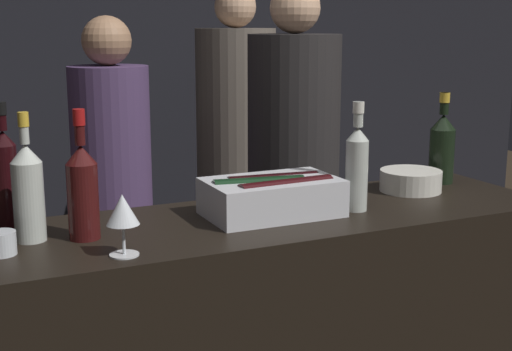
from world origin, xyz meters
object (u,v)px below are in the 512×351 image
object	(u,v)px
ice_bin_with_bottles	(272,195)
red_wine_bottle_black_foil	(5,176)
bowl_white	(411,180)
rose_wine_bottle	(28,190)
person_in_hoodie	(113,186)
red_wine_bottle_tall	(83,188)
person_grey_polo	(236,145)
wine_glass	(123,212)
champagne_bottle	(442,146)
person_blond_tee	(293,172)
white_wine_bottle	(357,164)
candle_votive	(1,243)

from	to	relation	value
ice_bin_with_bottles	red_wine_bottle_black_foil	world-z (taller)	red_wine_bottle_black_foil
bowl_white	rose_wine_bottle	world-z (taller)	rose_wine_bottle
person_in_hoodie	red_wine_bottle_tall	bearing A→B (deg)	-3.60
person_grey_polo	rose_wine_bottle	bearing A→B (deg)	173.71
wine_glass	red_wine_bottle_black_foil	bearing A→B (deg)	122.25
red_wine_bottle_black_foil	champagne_bottle	distance (m)	1.47
person_blond_tee	white_wine_bottle	bearing A→B (deg)	9.49
red_wine_bottle_black_foil	champagne_bottle	world-z (taller)	red_wine_bottle_black_foil
person_in_hoodie	ice_bin_with_bottles	bearing A→B (deg)	22.37
bowl_white	champagne_bottle	distance (m)	0.21
person_in_hoodie	person_grey_polo	world-z (taller)	person_grey_polo
red_wine_bottle_tall	wine_glass	bearing A→B (deg)	-72.41
person_in_hoodie	red_wine_bottle_black_foil	bearing A→B (deg)	-14.52
bowl_white	rose_wine_bottle	xyz separation A→B (m)	(-1.25, -0.04, 0.10)
ice_bin_with_bottles	person_in_hoodie	bearing A→B (deg)	99.08
champagne_bottle	person_in_hoodie	distance (m)	1.43
red_wine_bottle_black_foil	white_wine_bottle	distance (m)	1.01
person_grey_polo	ice_bin_with_bottles	bearing A→B (deg)	-166.19
red_wine_bottle_tall	person_blond_tee	xyz separation A→B (m)	(1.06, 0.83, -0.21)
red_wine_bottle_black_foil	person_blond_tee	bearing A→B (deg)	27.56
red_wine_bottle_black_foil	champagne_bottle	bearing A→B (deg)	-1.39
red_wine_bottle_black_foil	person_blond_tee	distance (m)	1.41
red_wine_bottle_tall	person_in_hoodie	bearing A→B (deg)	73.11
ice_bin_with_bottles	person_in_hoodie	distance (m)	1.23
rose_wine_bottle	white_wine_bottle	xyz separation A→B (m)	(0.94, -0.09, 0.01)
bowl_white	white_wine_bottle	world-z (taller)	white_wine_bottle
candle_votive	red_wine_bottle_tall	bearing A→B (deg)	12.80
ice_bin_with_bottles	red_wine_bottle_tall	distance (m)	0.56
rose_wine_bottle	champagne_bottle	distance (m)	1.43
person_blond_tee	person_grey_polo	bearing A→B (deg)	-157.05
candle_votive	white_wine_bottle	distance (m)	1.03
champagne_bottle	person_grey_polo	distance (m)	1.40
rose_wine_bottle	person_in_hoodie	size ratio (longest dim) A/B	0.20
person_blond_tee	candle_votive	bearing A→B (deg)	-30.12
rose_wine_bottle	red_wine_bottle_black_foil	world-z (taller)	red_wine_bottle_black_foil
champagne_bottle	red_wine_bottle_black_foil	bearing A→B (deg)	178.61
red_wine_bottle_black_foil	person_grey_polo	xyz separation A→B (m)	(1.27, 1.34, -0.21)
bowl_white	person_in_hoodie	xyz separation A→B (m)	(-0.76, 1.11, -0.18)
wine_glass	bowl_white	bearing A→B (deg)	14.06
red_wine_bottle_tall	person_blond_tee	distance (m)	1.36
bowl_white	champagne_bottle	size ratio (longest dim) A/B	0.65
champagne_bottle	person_in_hoodie	xyz separation A→B (m)	(-0.94, 1.05, -0.27)
candle_votive	person_blond_tee	bearing A→B (deg)	34.40
person_blond_tee	red_wine_bottle_black_foil	bearing A→B (deg)	-36.96
ice_bin_with_bottles	candle_votive	world-z (taller)	ice_bin_with_bottles
red_wine_bottle_tall	white_wine_bottle	distance (m)	0.81
person_in_hoodie	wine_glass	bearing A→B (deg)	0.80
red_wine_bottle_tall	champagne_bottle	bearing A→B (deg)	6.42
wine_glass	white_wine_bottle	world-z (taller)	white_wine_bottle
rose_wine_bottle	person_blond_tee	world-z (taller)	person_blond_tee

